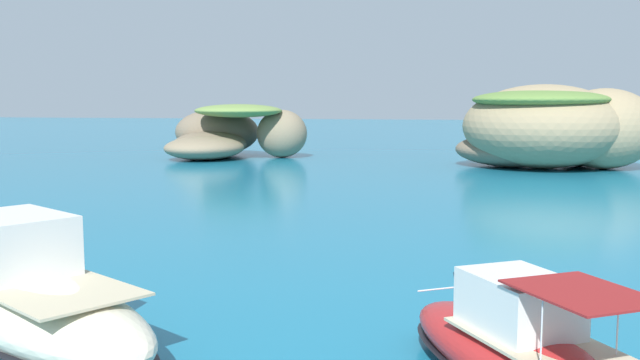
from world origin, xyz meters
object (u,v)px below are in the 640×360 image
object	(u,v)px
islet_small	(226,135)
motorboat_red	(528,358)
motorboat_cream	(25,300)
islet_large	(556,128)

from	to	relation	value
islet_small	motorboat_red	world-z (taller)	islet_small
islet_small	motorboat_red	xyz separation A→B (m)	(24.06, -52.86, -1.45)
motorboat_cream	motorboat_red	bearing A→B (deg)	-4.77
motorboat_red	islet_small	bearing A→B (deg)	114.47
islet_large	motorboat_cream	world-z (taller)	islet_large
islet_large	motorboat_cream	distance (m)	49.82
islet_small	islet_large	bearing A→B (deg)	-10.19
islet_large	motorboat_cream	bearing A→B (deg)	-111.20
islet_small	motorboat_cream	distance (m)	53.46
islet_large	motorboat_cream	size ratio (longest dim) A/B	1.94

